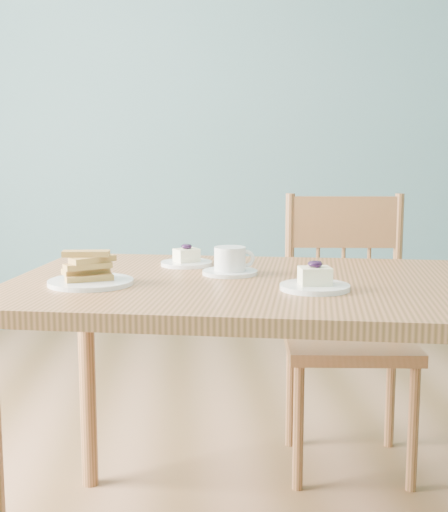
# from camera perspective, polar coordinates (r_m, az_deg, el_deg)

# --- Properties ---
(room) EXTENTS (5.01, 5.01, 2.71)m
(room) POSITION_cam_1_polar(r_m,az_deg,el_deg) (2.04, 1.72, 14.08)
(room) COLOR #9A6948
(room) RESTS_ON ground
(dining_table) EXTENTS (1.63, 1.12, 0.80)m
(dining_table) POSITION_cam_1_polar(r_m,az_deg,el_deg) (1.93, 5.03, -4.35)
(dining_table) COLOR #A0633C
(dining_table) RESTS_ON ground
(dining_chair) EXTENTS (0.49, 0.47, 0.99)m
(dining_chair) POSITION_cam_1_polar(r_m,az_deg,el_deg) (2.64, 9.87, -5.79)
(dining_chair) COLOR #A0633C
(dining_chair) RESTS_ON ground
(cheesecake_plate_near) EXTENTS (0.18, 0.18, 0.07)m
(cheesecake_plate_near) POSITION_cam_1_polar(r_m,az_deg,el_deg) (1.81, 7.28, -2.10)
(cheesecake_plate_near) COLOR white
(cheesecake_plate_near) RESTS_ON dining_table
(cheesecake_plate_far) EXTENTS (0.16, 0.16, 0.07)m
(cheesecake_plate_far) POSITION_cam_1_polar(r_m,az_deg,el_deg) (2.17, -3.01, -0.31)
(cheesecake_plate_far) COLOR white
(cheesecake_plate_far) RESTS_ON dining_table
(coffee_cup) EXTENTS (0.16, 0.16, 0.08)m
(coffee_cup) POSITION_cam_1_polar(r_m,az_deg,el_deg) (2.01, 0.52, -0.54)
(coffee_cup) COLOR white
(coffee_cup) RESTS_ON dining_table
(biscotti_plate) EXTENTS (0.22, 0.22, 0.09)m
(biscotti_plate) POSITION_cam_1_polar(r_m,az_deg,el_deg) (1.89, -10.64, -1.44)
(biscotti_plate) COLOR white
(biscotti_plate) RESTS_ON dining_table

